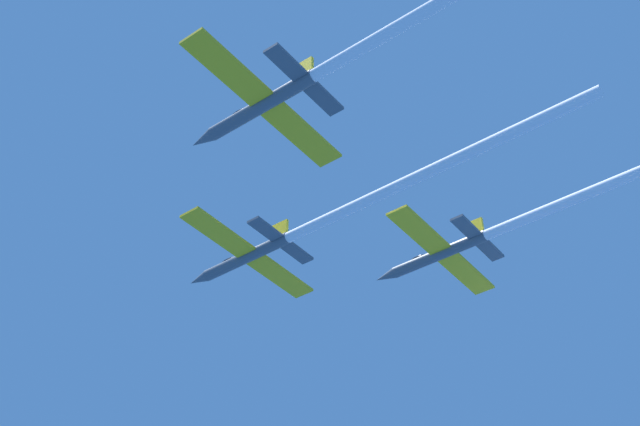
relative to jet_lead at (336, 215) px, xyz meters
The scene contains 3 objects.
jet_lead is the anchor object (origin of this frame).
jet_left_wing 22.41m from the jet_lead, 137.62° to the right, with size 19.67×47.71×3.26m.
jet_right_wing 22.03m from the jet_lead, 48.91° to the right, with size 19.67×50.62×3.26m.
Camera 1 is at (-55.47, -53.35, -55.96)m, focal length 47.35 mm.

